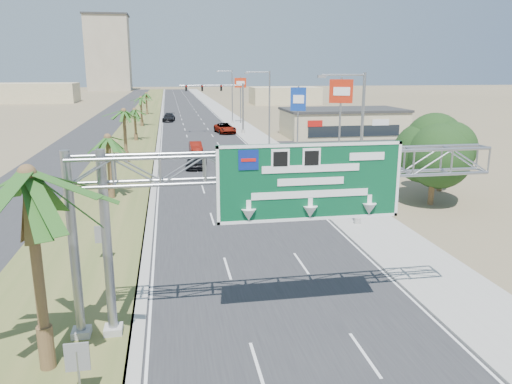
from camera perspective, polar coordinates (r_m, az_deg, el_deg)
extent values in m
cube|color=#28282B|center=(118.91, -7.70, 8.83)|extent=(12.00, 300.00, 0.02)
cube|color=#9E9B93|center=(119.55, -3.58, 8.97)|extent=(4.00, 300.00, 0.10)
cube|color=#4E5E29|center=(118.93, -12.57, 8.65)|extent=(7.00, 300.00, 0.12)
cube|color=#28282B|center=(119.44, -15.96, 8.45)|extent=(8.00, 300.00, 0.02)
cylinder|color=gray|center=(19.64, -16.64, -6.03)|extent=(0.36, 0.36, 7.40)
cylinder|color=gray|center=(19.83, -20.10, -6.12)|extent=(0.36, 0.36, 7.40)
cube|color=#9E9B93|center=(21.06, -15.97, -15.03)|extent=(0.70, 0.70, 0.40)
cube|color=#9E9B93|center=(21.23, -19.30, -15.04)|extent=(0.70, 0.70, 0.40)
cube|color=#084A29|center=(19.11, 6.23, 1.12)|extent=(7.20, 0.12, 3.00)
cube|color=navy|center=(18.33, -0.87, 3.69)|extent=(0.75, 0.03, 0.75)
cone|color=white|center=(19.32, 6.20, -2.26)|extent=(0.56, 0.56, 0.45)
cylinder|color=brown|center=(18.24, -23.61, -8.87)|extent=(0.36, 0.36, 7.00)
cylinder|color=brown|center=(19.38, -22.83, -16.16)|extent=(0.54, 0.54, 1.68)
cylinder|color=brown|center=(41.38, -16.37, 2.59)|extent=(0.36, 0.36, 5.00)
cylinder|color=brown|center=(41.77, -16.20, 0.03)|extent=(0.54, 0.54, 1.20)
cylinder|color=brown|center=(57.05, -14.72, 6.07)|extent=(0.36, 0.36, 5.80)
cylinder|color=brown|center=(57.37, -14.58, 3.89)|extent=(0.54, 0.54, 1.39)
cylinder|color=brown|center=(74.95, -13.63, 7.39)|extent=(0.36, 0.36, 4.50)
cylinder|color=brown|center=(75.15, -13.55, 6.10)|extent=(0.54, 0.54, 1.08)
cylinder|color=brown|center=(93.81, -12.96, 8.87)|extent=(0.36, 0.36, 5.20)
cylinder|color=brown|center=(93.99, -12.90, 7.67)|extent=(0.54, 0.54, 1.25)
cylinder|color=brown|center=(118.73, -12.39, 9.78)|extent=(0.36, 0.36, 4.80)
cylinder|color=brown|center=(118.86, -12.34, 8.91)|extent=(0.54, 0.54, 1.15)
cylinder|color=gray|center=(33.16, 11.90, 4.56)|extent=(0.20, 0.20, 10.00)
cylinder|color=gray|center=(32.25, 9.97, 13.06)|extent=(2.80, 0.12, 0.12)
cube|color=slate|center=(31.81, 7.52, 12.96)|extent=(0.50, 0.22, 0.18)
cylinder|color=#9E9B93|center=(34.22, 11.51, -3.31)|extent=(0.44, 0.44, 0.50)
cylinder|color=gray|center=(61.82, 1.54, 9.04)|extent=(0.20, 0.20, 10.00)
cylinder|color=gray|center=(61.34, 0.26, 13.54)|extent=(2.80, 0.12, 0.12)
cube|color=slate|center=(61.11, -1.07, 13.45)|extent=(0.50, 0.22, 0.18)
cylinder|color=#9E9B93|center=(62.40, 1.52, 4.69)|extent=(0.44, 0.44, 0.50)
cylinder|color=gray|center=(97.29, -2.73, 10.79)|extent=(0.20, 0.20, 10.00)
cylinder|color=gray|center=(96.99, -3.61, 13.63)|extent=(2.80, 0.12, 0.12)
cube|color=slate|center=(96.84, -4.46, 13.56)|extent=(0.50, 0.22, 0.18)
cylinder|color=#9E9B93|center=(97.66, -2.70, 8.00)|extent=(0.44, 0.44, 0.50)
cylinder|color=gray|center=(81.49, -1.50, 9.50)|extent=(0.28, 0.28, 8.00)
cylinder|color=gray|center=(80.71, -5.10, 12.04)|extent=(10.00, 0.18, 0.18)
cube|color=black|center=(80.67, -4.00, 11.78)|extent=(0.32, 0.18, 0.95)
cube|color=black|center=(80.41, -6.17, 11.72)|extent=(0.32, 0.18, 0.95)
cube|color=black|center=(80.28, -7.99, 11.67)|extent=(0.32, 0.18, 0.95)
sphere|color=red|center=(80.54, -4.00, 11.99)|extent=(0.22, 0.22, 0.22)
imported|color=black|center=(81.32, -1.51, 11.61)|extent=(0.16, 0.16, 0.60)
cylinder|color=#9E9B93|center=(81.86, -1.48, 6.92)|extent=(0.56, 0.56, 0.60)
cube|color=tan|center=(79.46, 9.88, 7.74)|extent=(18.00, 10.00, 4.00)
cylinder|color=brown|center=(40.49, 19.51, 1.32)|extent=(0.44, 0.44, 3.90)
sphere|color=#183211|center=(40.04, 19.80, 4.95)|extent=(4.50, 4.50, 4.50)
cylinder|color=brown|center=(45.42, 20.35, 2.15)|extent=(0.44, 0.44, 3.30)
sphere|color=#183211|center=(45.05, 20.58, 4.89)|extent=(3.50, 3.50, 3.50)
cylinder|color=gray|center=(17.39, -19.57, -19.31)|extent=(0.08, 0.08, 1.80)
cube|color=slate|center=(17.02, -19.77, -17.33)|extent=(0.75, 0.06, 0.95)
cylinder|color=gray|center=(28.22, -17.11, -6.00)|extent=(0.08, 0.08, 1.80)
cube|color=slate|center=(27.99, -17.21, -4.65)|extent=(0.75, 0.06, 0.95)
cube|color=gray|center=(259.91, -16.52, 14.92)|extent=(20.00, 16.00, 35.00)
cube|color=tan|center=(173.27, -23.76, 10.34)|extent=(24.00, 14.00, 6.00)
cube|color=tan|center=(152.58, 3.31, 10.95)|extent=(20.00, 12.00, 5.00)
imported|color=black|center=(53.29, -6.84, 3.68)|extent=(2.69, 5.26, 1.71)
imported|color=#651008|center=(63.22, -6.91, 5.11)|extent=(1.61, 4.17, 1.36)
imported|color=gray|center=(82.18, -3.56, 7.28)|extent=(3.44, 6.17, 1.63)
imported|color=black|center=(102.28, -9.94, 8.37)|extent=(2.81, 5.57, 1.55)
cylinder|color=gray|center=(53.19, 9.56, 7.74)|extent=(0.20, 0.20, 9.39)
cube|color=red|center=(52.95, 9.70, 11.28)|extent=(2.36, 1.09, 2.40)
cube|color=white|center=(52.78, 9.77, 11.27)|extent=(1.60, 0.60, 0.84)
cylinder|color=gray|center=(65.91, 4.81, 8.48)|extent=(0.20, 0.20, 8.13)
cube|color=navy|center=(65.73, 4.85, 10.53)|extent=(1.99, 0.91, 3.00)
cube|color=white|center=(65.56, 4.89, 10.52)|extent=(1.34, 0.47, 1.05)
cylinder|color=gray|center=(96.81, -1.78, 10.42)|extent=(0.20, 0.20, 8.79)
cube|color=red|center=(96.67, -1.80, 12.37)|extent=(2.21, 0.77, 1.80)
cube|color=white|center=(96.49, -1.78, 12.37)|extent=(1.51, 0.38, 0.63)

